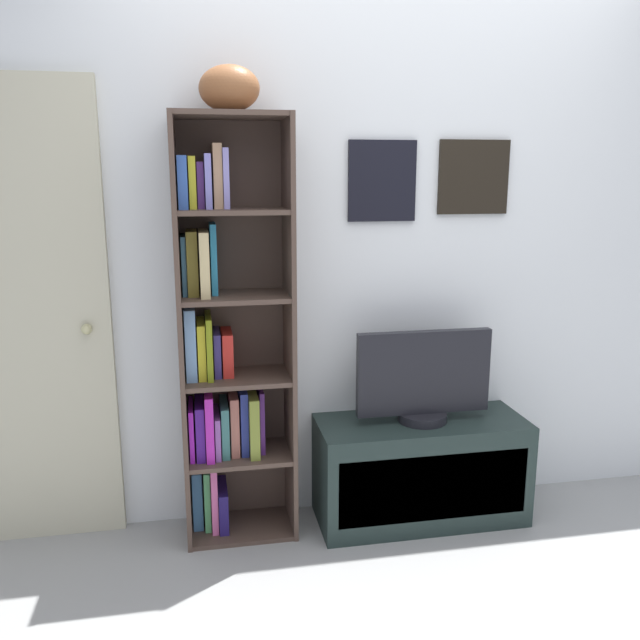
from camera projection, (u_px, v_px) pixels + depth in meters
name	position (u px, v px, depth m)	size (l,w,h in m)	color
back_wall	(376.00, 256.00, 3.01)	(4.80, 0.08, 2.41)	silver
bookshelf	(224.00, 347.00, 2.82)	(0.48, 0.30, 1.81)	#46352C
football	(229.00, 88.00, 2.57)	(0.24, 0.18, 0.18)	brown
tv_stand	(420.00, 470.00, 3.04)	(0.95, 0.38, 0.48)	#1D2A27
television	(424.00, 378.00, 2.94)	(0.61, 0.22, 0.42)	black
door	(9.00, 321.00, 2.72)	(0.81, 0.09, 1.96)	#B5B095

